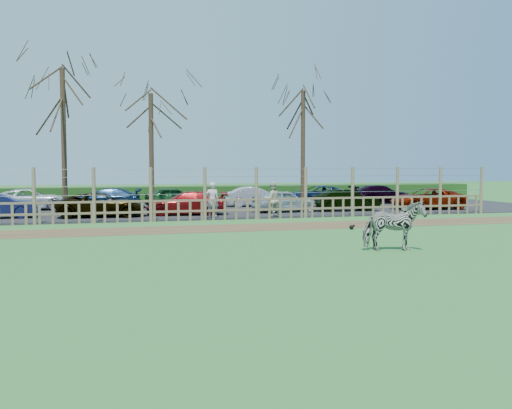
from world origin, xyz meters
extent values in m
plane|color=#4F9445|center=(0.00, 0.00, 0.00)|extent=(120.00, 120.00, 0.00)
cube|color=brown|center=(0.00, 4.50, 0.01)|extent=(34.00, 2.80, 0.01)
cube|color=#232326|center=(0.00, 14.50, 0.02)|extent=(44.00, 13.00, 0.04)
cube|color=#1E4716|center=(0.00, 21.50, 0.55)|extent=(46.00, 2.00, 1.10)
cube|color=brown|center=(0.00, 8.00, 0.45)|extent=(30.00, 0.06, 0.10)
cube|color=brown|center=(0.00, 8.00, 0.95)|extent=(30.00, 0.06, 0.10)
cylinder|color=brown|center=(-7.50, 8.00, 1.25)|extent=(0.16, 0.16, 2.50)
cylinder|color=brown|center=(-5.00, 8.00, 1.25)|extent=(0.16, 0.16, 2.50)
cylinder|color=brown|center=(-2.50, 8.00, 1.25)|extent=(0.16, 0.16, 2.50)
cylinder|color=brown|center=(0.00, 8.00, 1.25)|extent=(0.16, 0.16, 2.50)
cylinder|color=brown|center=(2.50, 8.00, 1.25)|extent=(0.16, 0.16, 2.50)
cylinder|color=brown|center=(5.00, 8.00, 1.25)|extent=(0.16, 0.16, 2.50)
cylinder|color=brown|center=(7.50, 8.00, 1.25)|extent=(0.16, 0.16, 2.50)
cylinder|color=brown|center=(10.00, 8.00, 1.25)|extent=(0.16, 0.16, 2.50)
cylinder|color=brown|center=(12.50, 8.00, 1.25)|extent=(0.16, 0.16, 2.50)
cylinder|color=brown|center=(15.00, 8.00, 1.25)|extent=(0.16, 0.16, 2.50)
cylinder|color=gray|center=(0.00, 8.00, 1.25)|extent=(30.00, 0.02, 0.02)
cylinder|color=gray|center=(0.00, 8.00, 1.65)|extent=(30.00, 0.02, 0.02)
cylinder|color=gray|center=(0.00, 8.00, 2.05)|extent=(30.00, 0.02, 0.02)
cylinder|color=gray|center=(0.00, 8.00, 2.40)|extent=(30.00, 0.02, 0.02)
cylinder|color=#3D2B1E|center=(-6.50, 12.50, 3.75)|extent=(0.26, 0.26, 7.50)
cylinder|color=#3D2B1E|center=(-2.00, 13.50, 3.25)|extent=(0.26, 0.26, 6.50)
cylinder|color=#3D2B1E|center=(7.00, 14.00, 3.50)|extent=(0.26, 0.26, 7.00)
imported|color=gray|center=(3.87, -2.86, 0.76)|extent=(1.91, 1.10, 1.53)
imported|color=beige|center=(0.51, 8.86, 0.90)|extent=(0.68, 0.50, 1.72)
imported|color=beige|center=(3.43, 8.49, 0.90)|extent=(0.91, 0.75, 1.72)
sphere|color=black|center=(5.05, 2.73, 0.09)|extent=(0.18, 0.18, 0.18)
sphere|color=black|center=(5.16, 2.73, 0.15)|extent=(0.09, 0.09, 0.09)
imported|color=black|center=(-4.70, 10.74, 0.64)|extent=(4.40, 2.17, 1.20)
imported|color=maroon|center=(-0.46, 10.77, 0.64)|extent=(4.32, 2.22, 1.20)
imported|color=#B2C2C6|center=(4.92, 11.15, 0.64)|extent=(3.62, 1.68, 1.20)
imported|color=black|center=(8.50, 11.04, 0.64)|extent=(3.66, 1.33, 1.20)
imported|color=maroon|center=(13.55, 10.89, 0.64)|extent=(4.51, 2.46, 1.20)
imported|color=silver|center=(-8.58, 16.19, 0.64)|extent=(4.51, 2.45, 1.20)
imported|color=#102442|center=(-4.51, 15.97, 0.64)|extent=(4.31, 2.17, 1.20)
imported|color=#195122|center=(-0.44, 16.29, 0.64)|extent=(3.66, 1.82, 1.20)
imported|color=silver|center=(4.49, 15.72, 0.64)|extent=(3.71, 1.49, 1.20)
imported|color=#0F1D46|center=(8.86, 16.28, 0.64)|extent=(4.33, 2.02, 1.20)
imported|color=black|center=(13.37, 16.24, 0.64)|extent=(4.27, 2.06, 1.20)
camera|label=1|loc=(-4.60, -18.33, 2.61)|focal=40.00mm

